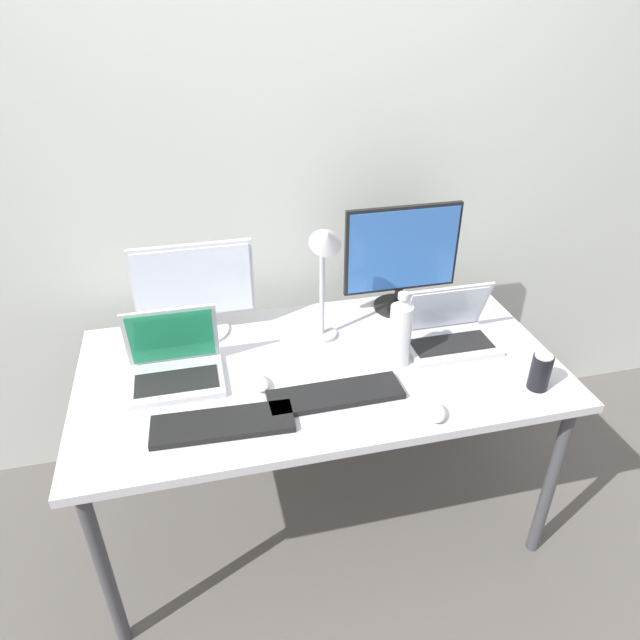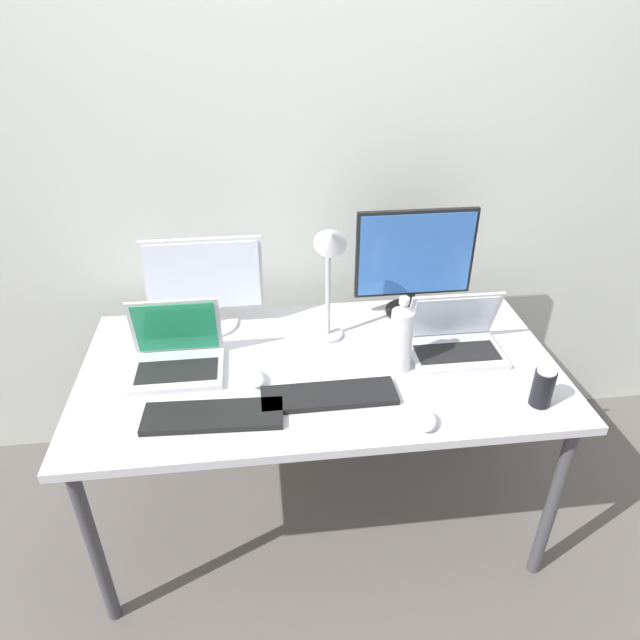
% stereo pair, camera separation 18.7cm
% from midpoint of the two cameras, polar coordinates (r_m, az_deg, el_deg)
% --- Properties ---
extents(ground_plane, '(16.00, 16.00, 0.00)m').
position_cam_midpoint_polar(ground_plane, '(2.47, 2.28, -18.60)').
color(ground_plane, '#5B5651').
extents(wall_back, '(7.00, 0.08, 2.60)m').
position_cam_midpoint_polar(wall_back, '(2.26, 0.62, 16.10)').
color(wall_back, silver).
rests_on(wall_back, ground).
extents(work_desk, '(1.63, 0.84, 0.74)m').
position_cam_midpoint_polar(work_desk, '(2.00, 2.68, -5.93)').
color(work_desk, '#424247').
rests_on(work_desk, ground).
extents(monitor_left, '(0.43, 0.22, 0.36)m').
position_cam_midpoint_polar(monitor_left, '(2.12, -8.99, 3.55)').
color(monitor_left, silver).
rests_on(monitor_left, work_desk).
extents(monitor_center, '(0.45, 0.19, 0.43)m').
position_cam_midpoint_polar(monitor_center, '(2.20, 11.88, 5.78)').
color(monitor_center, black).
rests_on(monitor_center, work_desk).
extents(laptop_silver, '(0.30, 0.23, 0.24)m').
position_cam_midpoint_polar(laptop_silver, '(1.96, -11.49, -3.41)').
color(laptop_silver, silver).
rests_on(laptop_silver, work_desk).
extents(laptop_secondary, '(0.32, 0.22, 0.22)m').
position_cam_midpoint_polar(laptop_secondary, '(2.08, 15.79, -1.86)').
color(laptop_secondary, silver).
rests_on(laptop_secondary, work_desk).
extents(keyboard_main, '(0.43, 0.13, 0.02)m').
position_cam_midpoint_polar(keyboard_main, '(1.82, 3.87, -7.65)').
color(keyboard_main, black).
rests_on(keyboard_main, work_desk).
extents(keyboard_aux, '(0.43, 0.15, 0.02)m').
position_cam_midpoint_polar(keyboard_aux, '(1.76, -7.64, -9.60)').
color(keyboard_aux, black).
rests_on(keyboard_aux, work_desk).
extents(mouse_by_keyboard, '(0.09, 0.12, 0.03)m').
position_cam_midpoint_polar(mouse_by_keyboard, '(1.88, -3.75, -5.85)').
color(mouse_by_keyboard, silver).
rests_on(mouse_by_keyboard, work_desk).
extents(mouse_by_laptop, '(0.09, 0.11, 0.03)m').
position_cam_midpoint_polar(mouse_by_laptop, '(1.76, 13.64, -9.85)').
color(mouse_by_laptop, silver).
rests_on(mouse_by_laptop, work_desk).
extents(water_bottle, '(0.08, 0.08, 0.27)m').
position_cam_midpoint_polar(water_bottle, '(1.91, 10.91, -1.76)').
color(water_bottle, silver).
rests_on(water_bottle, work_desk).
extents(soda_can_near_keyboard, '(0.07, 0.07, 0.13)m').
position_cam_midpoint_polar(soda_can_near_keyboard, '(1.93, 24.03, -6.29)').
color(soda_can_near_keyboard, black).
rests_on(soda_can_near_keyboard, work_desk).
extents(desk_lamp, '(0.11, 0.18, 0.47)m').
position_cam_midpoint_polar(desk_lamp, '(1.92, 3.80, 5.69)').
color(desk_lamp, '#B7B7BC').
rests_on(desk_lamp, work_desk).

